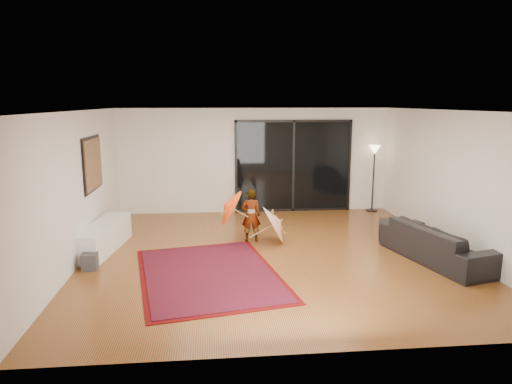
{
  "coord_description": "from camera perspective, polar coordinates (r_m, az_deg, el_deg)",
  "views": [
    {
      "loc": [
        -1.11,
        -8.22,
        2.86
      ],
      "look_at": [
        -0.26,
        0.59,
        1.1
      ],
      "focal_mm": 32.0,
      "sensor_mm": 36.0,
      "label": 1
    }
  ],
  "objects": [
    {
      "name": "ceiling",
      "position": [
        8.29,
        2.19,
        10.13
      ],
      "size": [
        7.0,
        7.0,
        0.0
      ],
      "primitive_type": "plane",
      "rotation": [
        3.14,
        0.0,
        0.0
      ],
      "color": "white",
      "rests_on": "wall_back"
    },
    {
      "name": "floor_lamp",
      "position": [
        12.3,
        14.57,
        3.96
      ],
      "size": [
        0.3,
        0.3,
        1.75
      ],
      "color": "black",
      "rests_on": "floor"
    },
    {
      "name": "wall_right",
      "position": [
        9.54,
        23.46,
        1.2
      ],
      "size": [
        0.0,
        7.0,
        7.0
      ],
      "primitive_type": "plane",
      "rotation": [
        1.57,
        0.0,
        -1.57
      ],
      "color": "silver",
      "rests_on": "floor"
    },
    {
      "name": "floor",
      "position": [
        8.77,
        2.06,
        -7.8
      ],
      "size": [
        7.0,
        7.0,
        0.0
      ],
      "primitive_type": "plane",
      "color": "brown",
      "rests_on": "ground"
    },
    {
      "name": "child",
      "position": [
        9.42,
        -0.63,
        -2.95
      ],
      "size": [
        0.41,
        0.27,
        1.1
      ],
      "primitive_type": "imported",
      "rotation": [
        0.0,
        0.0,
        3.12
      ],
      "color": "#999999",
      "rests_on": "floor"
    },
    {
      "name": "wall_back",
      "position": [
        11.86,
        -0.11,
        3.93
      ],
      "size": [
        7.0,
        0.0,
        7.0
      ],
      "primitive_type": "plane",
      "rotation": [
        1.57,
        0.0,
        0.0
      ],
      "color": "silver",
      "rests_on": "floor"
    },
    {
      "name": "parasol_orange",
      "position": [
        9.3,
        -3.99,
        -1.99
      ],
      "size": [
        0.55,
        0.79,
        0.86
      ],
      "rotation": [
        0.0,
        -1.03,
        0.0
      ],
      "color": "#FF450D",
      "rests_on": "child"
    },
    {
      "name": "ottoman",
      "position": [
        10.14,
        16.87,
        -4.6
      ],
      "size": [
        0.79,
        0.79,
        0.35
      ],
      "primitive_type": "cube",
      "rotation": [
        0.0,
        0.0,
        -0.34
      ],
      "color": "black",
      "rests_on": "floor"
    },
    {
      "name": "speaker",
      "position": [
        8.47,
        -20.06,
        -8.17
      ],
      "size": [
        0.26,
        0.26,
        0.29
      ],
      "primitive_type": "cube",
      "rotation": [
        0.0,
        0.0,
        0.04
      ],
      "color": "#424244",
      "rests_on": "floor"
    },
    {
      "name": "media_console",
      "position": [
        9.41,
        -18.52,
        -5.33
      ],
      "size": [
        0.75,
        1.98,
        0.54
      ],
      "primitive_type": "cube",
      "rotation": [
        0.0,
        0.0,
        -0.14
      ],
      "color": "white",
      "rests_on": "floor"
    },
    {
      "name": "persian_rug",
      "position": [
        7.84,
        -5.91,
        -10.14
      ],
      "size": [
        2.78,
        3.49,
        0.02
      ],
      "rotation": [
        0.0,
        0.0,
        0.19
      ],
      "color": "#500607",
      "rests_on": "floor"
    },
    {
      "name": "painting",
      "position": [
        9.59,
        -19.73,
        3.34
      ],
      "size": [
        0.04,
        1.28,
        1.08
      ],
      "color": "black",
      "rests_on": "wall_left"
    },
    {
      "name": "sofa",
      "position": [
        8.96,
        21.81,
        -5.95
      ],
      "size": [
        1.44,
        2.45,
        0.67
      ],
      "primitive_type": "imported",
      "rotation": [
        0.0,
        0.0,
        1.82
      ],
      "color": "black",
      "rests_on": "floor"
    },
    {
      "name": "sliding_door",
      "position": [
        11.99,
        4.67,
        3.25
      ],
      "size": [
        3.06,
        0.07,
        2.4
      ],
      "color": "black",
      "rests_on": "wall_back"
    },
    {
      "name": "wall_front",
      "position": [
        5.07,
        7.38,
        -6.16
      ],
      "size": [
        7.0,
        0.0,
        7.0
      ],
      "primitive_type": "plane",
      "rotation": [
        -1.57,
        0.0,
        0.0
      ],
      "color": "silver",
      "rests_on": "floor"
    },
    {
      "name": "wall_left",
      "position": [
        8.69,
        -21.41,
        0.46
      ],
      "size": [
        0.0,
        7.0,
        7.0
      ],
      "primitive_type": "plane",
      "rotation": [
        1.57,
        0.0,
        1.57
      ],
      "color": "silver",
      "rests_on": "floor"
    },
    {
      "name": "parasol_white",
      "position": [
        9.36,
        3.12,
        -3.35
      ],
      "size": [
        0.57,
        0.86,
        0.93
      ],
      "rotation": [
        0.0,
        1.08,
        0.0
      ],
      "color": "silver",
      "rests_on": "floor"
    }
  ]
}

